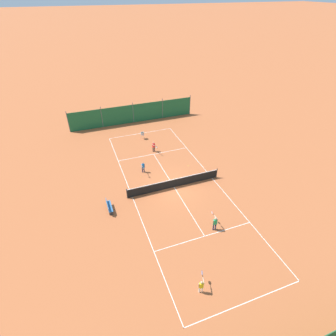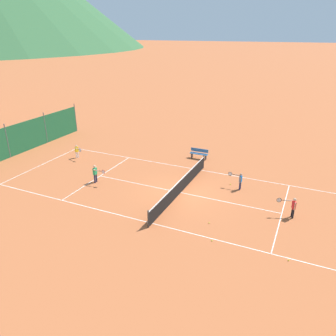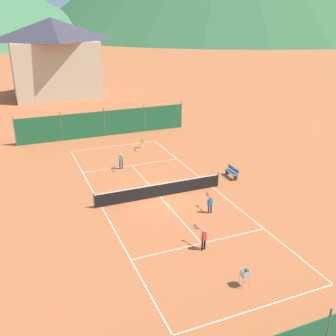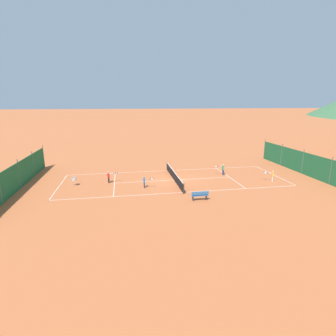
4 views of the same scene
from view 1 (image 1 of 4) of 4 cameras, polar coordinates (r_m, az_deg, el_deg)
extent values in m
plane|color=#B25B33|center=(25.13, 1.34, -4.17)|extent=(600.00, 600.00, 0.00)
cube|color=white|center=(18.50, 16.60, -26.29)|extent=(8.25, 0.05, 0.01)
cube|color=white|center=(34.69, -5.95, 7.52)|extent=(8.25, 0.05, 0.01)
cube|color=white|center=(26.62, 9.58, -2.18)|extent=(0.05, 23.85, 0.01)
cube|color=white|center=(24.24, -7.77, -6.26)|extent=(0.05, 23.85, 0.01)
cube|color=white|center=(20.99, 7.97, -14.48)|extent=(8.20, 0.05, 0.01)
cube|color=white|center=(30.06, -3.14, 3.04)|extent=(8.20, 0.05, 0.01)
cube|color=white|center=(25.12, 1.34, -4.17)|extent=(0.05, 12.80, 0.01)
cylinder|color=#2D2D2D|center=(26.51, 10.54, -1.05)|extent=(0.08, 0.08, 1.06)
cylinder|color=#2D2D2D|center=(23.84, -8.92, -5.53)|extent=(0.08, 0.08, 1.06)
cube|color=black|center=(24.84, 1.35, -3.36)|extent=(9.10, 0.02, 0.91)
cube|color=white|center=(24.55, 1.37, -2.49)|extent=(9.10, 0.04, 0.06)
cube|color=#1E6038|center=(37.33, -7.58, 11.64)|extent=(17.20, 0.04, 2.60)
cylinder|color=#59595E|center=(39.87, 4.79, 13.58)|extent=(0.08, 0.08, 2.90)
cylinder|color=#59595E|center=(38.35, -1.21, 12.82)|extent=(0.08, 0.08, 2.90)
cylinder|color=#59595E|center=(37.27, -7.60, 11.85)|extent=(0.08, 0.08, 2.90)
cylinder|color=#59595E|center=(36.66, -14.22, 10.68)|extent=(0.08, 0.08, 2.90)
cylinder|color=#59595E|center=(36.55, -20.92, 9.35)|extent=(0.08, 0.08, 2.90)
cylinder|color=black|center=(30.48, -2.98, 4.17)|extent=(0.10, 0.10, 0.58)
cylinder|color=black|center=(30.39, -3.26, 4.05)|extent=(0.10, 0.10, 0.58)
cube|color=red|center=(30.17, -3.15, 4.95)|extent=(0.32, 0.25, 0.45)
sphere|color=tan|center=(30.00, -3.17, 5.52)|extent=(0.18, 0.18, 0.18)
cylinder|color=tan|center=(30.27, -2.88, 5.06)|extent=(0.07, 0.07, 0.45)
cylinder|color=tan|center=(29.84, -3.17, 4.98)|extent=(0.21, 0.45, 0.07)
cylinder|color=black|center=(29.61, -2.78, 4.74)|extent=(0.10, 0.20, 0.03)
torus|color=black|center=(29.44, -2.49, 4.56)|extent=(0.12, 0.27, 0.28)
cylinder|color=silver|center=(29.44, -2.49, 4.56)|extent=(0.09, 0.24, 0.25)
cylinder|color=white|center=(18.09, 6.85, -24.80)|extent=(0.09, 0.09, 0.53)
cylinder|color=white|center=(18.11, 7.44, -24.74)|extent=(0.09, 0.09, 0.53)
cube|color=yellow|center=(17.70, 7.26, -24.00)|extent=(0.29, 0.21, 0.41)
sphere|color=tan|center=(17.44, 7.34, -23.47)|extent=(0.16, 0.16, 0.16)
cylinder|color=tan|center=(17.68, 6.70, -24.06)|extent=(0.06, 0.06, 0.41)
cylinder|color=tan|center=(17.69, 7.74, -23.11)|extent=(0.17, 0.41, 0.06)
cylinder|color=black|center=(17.85, 7.56, -22.31)|extent=(0.08, 0.19, 0.03)
torus|color=#1E4CB2|center=(17.97, 7.42, -21.69)|extent=(0.10, 0.28, 0.28)
cylinder|color=silver|center=(17.97, 7.42, -21.69)|extent=(0.07, 0.24, 0.25)
cylinder|color=#23284C|center=(27.08, -5.24, -0.34)|extent=(0.10, 0.10, 0.55)
cylinder|color=#23284C|center=(27.05, -5.60, -0.41)|extent=(0.10, 0.10, 0.55)
cube|color=blue|center=(26.78, -5.47, 0.48)|extent=(0.27, 0.16, 0.43)
sphere|color=#A37556|center=(26.60, -5.51, 1.06)|extent=(0.17, 0.17, 0.17)
cylinder|color=#A37556|center=(26.82, -5.12, 0.55)|extent=(0.06, 0.06, 0.43)
cylinder|color=#A37556|center=(26.49, -5.73, 0.47)|extent=(0.07, 0.43, 0.06)
cylinder|color=black|center=(26.23, -5.55, 0.11)|extent=(0.03, 0.20, 0.03)
torus|color=black|center=(26.04, -5.41, -0.17)|extent=(0.03, 0.28, 0.28)
cylinder|color=silver|center=(26.04, -5.41, -0.17)|extent=(0.01, 0.25, 0.25)
cylinder|color=#23284C|center=(21.31, 9.84, -12.54)|extent=(0.11, 0.11, 0.61)
cylinder|color=#23284C|center=(21.39, 10.31, -12.38)|extent=(0.11, 0.11, 0.61)
cube|color=#239E5B|center=(20.96, 10.22, -11.46)|extent=(0.30, 0.17, 0.47)
sphere|color=tan|center=(20.71, 10.33, -10.77)|extent=(0.19, 0.19, 0.19)
cylinder|color=tan|center=(20.88, 9.78, -11.61)|extent=(0.07, 0.07, 0.47)
cylinder|color=tan|center=(21.04, 10.39, -10.54)|extent=(0.08, 0.47, 0.07)
cylinder|color=black|center=(21.24, 9.92, -9.94)|extent=(0.03, 0.22, 0.03)
torus|color=red|center=(21.38, 9.58, -9.51)|extent=(0.03, 0.28, 0.28)
cylinder|color=silver|center=(21.38, 9.58, -9.51)|extent=(0.01, 0.25, 0.25)
sphere|color=#CCE033|center=(32.02, 3.77, 5.22)|extent=(0.07, 0.07, 0.07)
sphere|color=#CCE033|center=(29.18, 6.69, 1.83)|extent=(0.07, 0.07, 0.07)
sphere|color=#CCE033|center=(28.12, 4.48, 0.58)|extent=(0.07, 0.07, 0.07)
sphere|color=#CCE033|center=(26.52, -5.88, -1.89)|extent=(0.07, 0.07, 0.07)
cylinder|color=#B7B7BC|center=(33.42, -5.34, 6.96)|extent=(0.02, 0.02, 0.55)
cylinder|color=#B7B7BC|center=(33.35, -5.91, 6.86)|extent=(0.02, 0.02, 0.55)
cylinder|color=#B7B7BC|center=(33.13, -5.18, 6.71)|extent=(0.02, 0.02, 0.55)
cylinder|color=#B7B7BC|center=(33.06, -5.75, 6.61)|extent=(0.02, 0.02, 0.55)
cube|color=#B7B7BC|center=(33.11, -5.57, 7.22)|extent=(0.34, 0.34, 0.02)
cube|color=#B7B7BC|center=(33.18, -5.67, 7.59)|extent=(0.34, 0.02, 0.34)
cube|color=#B7B7BC|center=(32.89, -5.51, 7.34)|extent=(0.34, 0.02, 0.34)
cube|color=#B7B7BC|center=(33.07, -5.30, 7.52)|extent=(0.02, 0.34, 0.34)
cube|color=#B7B7BC|center=(33.00, -5.87, 7.42)|extent=(0.02, 0.34, 0.34)
sphere|color=#CCE033|center=(33.21, -5.58, 7.39)|extent=(0.07, 0.07, 0.07)
sphere|color=#CCE033|center=(32.97, -5.66, 7.17)|extent=(0.07, 0.07, 0.07)
sphere|color=#CCE033|center=(33.11, -5.34, 7.31)|extent=(0.07, 0.07, 0.07)
sphere|color=#CCE033|center=(33.19, -5.55, 7.38)|extent=(0.07, 0.07, 0.07)
sphere|color=#CCE033|center=(33.06, -5.71, 7.24)|extent=(0.07, 0.07, 0.07)
sphere|color=#CCE033|center=(33.00, -5.57, 7.20)|extent=(0.07, 0.07, 0.07)
sphere|color=#CCE033|center=(33.13, -5.58, 7.43)|extent=(0.07, 0.07, 0.07)
sphere|color=#CCE033|center=(33.10, -5.76, 7.38)|extent=(0.07, 0.07, 0.07)
sphere|color=#CCE033|center=(32.99, -5.30, 7.32)|extent=(0.07, 0.07, 0.07)
sphere|color=#CCE033|center=(33.05, -5.45, 7.36)|extent=(0.07, 0.07, 0.07)
cube|color=#336699|center=(23.01, -12.60, -8.14)|extent=(0.36, 1.50, 0.05)
cube|color=#336699|center=(22.83, -13.08, -7.74)|extent=(0.04, 1.50, 0.28)
cube|color=#333338|center=(23.60, -12.79, -7.59)|extent=(0.32, 0.06, 0.44)
cube|color=#333338|center=(22.72, -12.27, -9.52)|extent=(0.32, 0.06, 0.44)
camera|label=2|loc=(36.21, 26.12, 22.27)|focal=35.00mm
camera|label=3|loc=(44.24, 1.32, 29.73)|focal=42.00mm
camera|label=4|loc=(31.47, -57.61, 4.64)|focal=28.00mm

